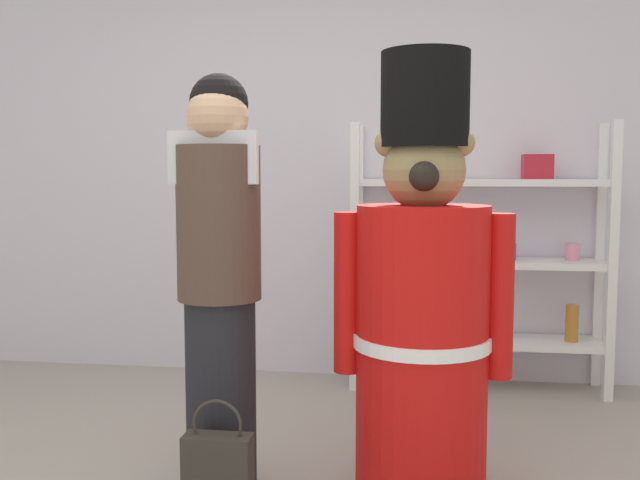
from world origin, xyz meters
TOP-DOWN VIEW (x-y plane):
  - back_wall at (0.00, 2.20)m, footprint 6.40×0.12m
  - merchandise_shelf at (0.92, 1.98)m, footprint 1.46×0.35m
  - teddy_bear_guard at (0.60, 0.51)m, footprint 0.68×0.53m
  - person_shopper at (-0.19, 0.46)m, footprint 0.34×0.33m
  - shopping_bag at (-0.13, 0.21)m, footprint 0.25×0.10m

SIDE VIEW (x-z plane):
  - shopping_bag at x=-0.13m, z-range -0.06..0.39m
  - teddy_bear_guard at x=0.60m, z-range -0.12..1.59m
  - merchandise_shelf at x=0.92m, z-range 0.01..1.55m
  - person_shopper at x=-0.19m, z-range 0.06..1.69m
  - back_wall at x=0.00m, z-range 0.00..2.60m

